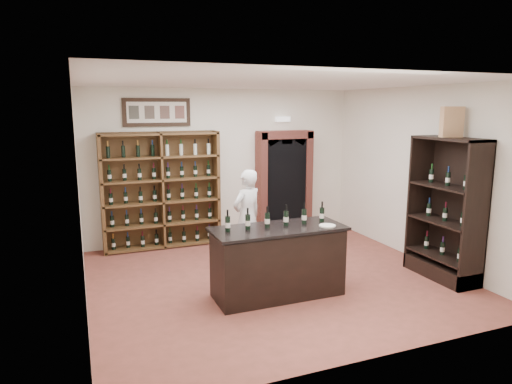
{
  "coord_description": "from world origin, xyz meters",
  "views": [
    {
      "loc": [
        -2.74,
        -6.19,
        2.65
      ],
      "look_at": [
        -0.18,
        0.3,
        1.34
      ],
      "focal_mm": 32.0,
      "sensor_mm": 36.0,
      "label": 1
    }
  ],
  "objects_px": {
    "counter_bottle_0": "(228,224)",
    "shopkeeper": "(247,217)",
    "tasting_counter": "(278,262)",
    "wine_crate": "(452,122)",
    "side_cabinet": "(446,231)",
    "wine_shelf": "(161,190)"
  },
  "relations": [
    {
      "from": "wine_shelf",
      "to": "wine_crate",
      "type": "distance_m",
      "value": 5.15
    },
    {
      "from": "wine_shelf",
      "to": "shopkeeper",
      "type": "relative_size",
      "value": 1.35
    },
    {
      "from": "side_cabinet",
      "to": "shopkeeper",
      "type": "relative_size",
      "value": 1.35
    },
    {
      "from": "tasting_counter",
      "to": "shopkeeper",
      "type": "bearing_deg",
      "value": 87.04
    },
    {
      "from": "counter_bottle_0",
      "to": "side_cabinet",
      "type": "distance_m",
      "value": 3.48
    },
    {
      "from": "counter_bottle_0",
      "to": "shopkeeper",
      "type": "xyz_separation_m",
      "value": [
        0.79,
        1.39,
        -0.3
      ]
    },
    {
      "from": "tasting_counter",
      "to": "shopkeeper",
      "type": "xyz_separation_m",
      "value": [
        0.07,
        1.44,
        0.32
      ]
    },
    {
      "from": "counter_bottle_0",
      "to": "shopkeeper",
      "type": "height_order",
      "value": "shopkeeper"
    },
    {
      "from": "tasting_counter",
      "to": "wine_crate",
      "type": "xyz_separation_m",
      "value": [
        2.71,
        -0.27,
        1.93
      ]
    },
    {
      "from": "side_cabinet",
      "to": "shopkeeper",
      "type": "height_order",
      "value": "side_cabinet"
    },
    {
      "from": "wine_shelf",
      "to": "side_cabinet",
      "type": "bearing_deg",
      "value": -40.21
    },
    {
      "from": "counter_bottle_0",
      "to": "wine_crate",
      "type": "xyz_separation_m",
      "value": [
        3.43,
        -0.33,
        1.32
      ]
    },
    {
      "from": "tasting_counter",
      "to": "shopkeeper",
      "type": "relative_size",
      "value": 1.16
    },
    {
      "from": "wine_crate",
      "to": "side_cabinet",
      "type": "bearing_deg",
      "value": -42.57
    },
    {
      "from": "shopkeeper",
      "to": "counter_bottle_0",
      "type": "bearing_deg",
      "value": 37.17
    },
    {
      "from": "wine_shelf",
      "to": "side_cabinet",
      "type": "relative_size",
      "value": 1.0
    },
    {
      "from": "tasting_counter",
      "to": "wine_crate",
      "type": "distance_m",
      "value": 3.34
    },
    {
      "from": "wine_shelf",
      "to": "wine_crate",
      "type": "relative_size",
      "value": 4.84
    },
    {
      "from": "tasting_counter",
      "to": "wine_crate",
      "type": "bearing_deg",
      "value": -5.71
    },
    {
      "from": "wine_shelf",
      "to": "tasting_counter",
      "type": "distance_m",
      "value": 3.19
    },
    {
      "from": "counter_bottle_0",
      "to": "shopkeeper",
      "type": "bearing_deg",
      "value": 60.22
    },
    {
      "from": "counter_bottle_0",
      "to": "side_cabinet",
      "type": "height_order",
      "value": "side_cabinet"
    }
  ]
}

